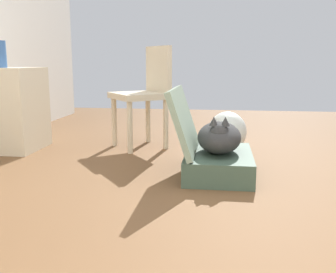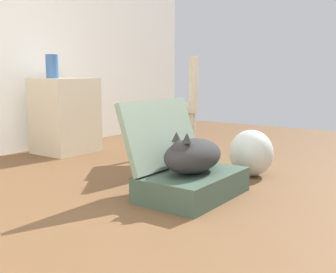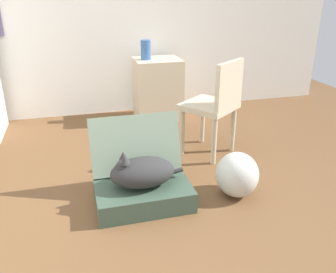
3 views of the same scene
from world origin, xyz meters
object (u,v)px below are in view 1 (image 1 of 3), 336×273
(cat, at_px, (219,137))
(plastic_bag_white, at_px, (227,132))
(chair, at_px, (146,92))
(side_table, at_px, (12,109))
(suitcase_base, at_px, (219,163))

(cat, relative_size, plastic_bag_white, 1.57)
(cat, xyz_separation_m, chair, (0.78, 0.63, 0.22))
(plastic_bag_white, height_order, chair, chair)
(chair, bearing_deg, cat, 1.56)
(side_table, bearing_deg, cat, -107.32)
(plastic_bag_white, bearing_deg, chair, 81.84)
(side_table, bearing_deg, suitcase_base, -107.03)
(plastic_bag_white, bearing_deg, side_table, 94.89)
(side_table, height_order, chair, chair)
(suitcase_base, relative_size, chair, 0.76)
(suitcase_base, height_order, side_table, side_table)
(plastic_bag_white, bearing_deg, cat, 174.76)
(suitcase_base, bearing_deg, side_table, 72.97)
(cat, distance_m, chair, 1.03)
(suitcase_base, bearing_deg, plastic_bag_white, -5.29)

